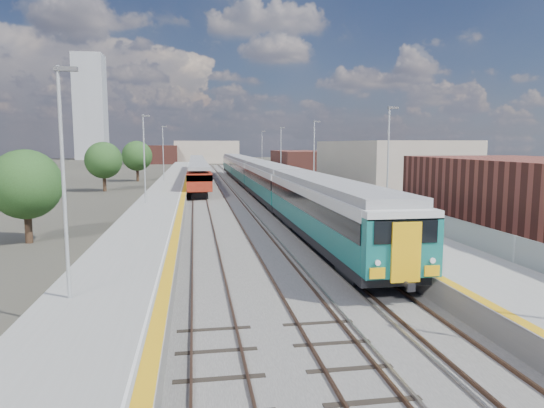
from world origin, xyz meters
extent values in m
plane|color=#47443A|center=(0.00, 50.00, 0.00)|extent=(320.00, 320.00, 0.00)
cube|color=#565451|center=(-2.25, 52.50, 0.03)|extent=(10.50, 155.00, 0.06)
cube|color=#4C3323|center=(0.78, 55.00, 0.11)|extent=(0.07, 160.00, 0.14)
cube|color=#4C3323|center=(2.22, 55.00, 0.11)|extent=(0.07, 160.00, 0.14)
cube|color=#4C3323|center=(-2.72, 55.00, 0.11)|extent=(0.07, 160.00, 0.14)
cube|color=#4C3323|center=(-1.28, 55.00, 0.11)|extent=(0.07, 160.00, 0.14)
cube|color=#4C3323|center=(-6.22, 55.00, 0.11)|extent=(0.07, 160.00, 0.14)
cube|color=#4C3323|center=(-4.78, 55.00, 0.11)|extent=(0.07, 160.00, 0.14)
cube|color=gray|center=(0.45, 55.00, 0.10)|extent=(0.08, 160.00, 0.10)
cube|color=gray|center=(-0.95, 55.00, 0.10)|extent=(0.08, 160.00, 0.10)
cube|color=slate|center=(5.25, 52.50, 0.50)|extent=(4.70, 155.00, 1.00)
cube|color=gray|center=(5.25, 52.50, 1.00)|extent=(4.70, 155.00, 0.03)
cube|color=gold|center=(3.15, 52.50, 1.02)|extent=(0.40, 155.00, 0.01)
cube|color=gray|center=(7.45, 52.50, 1.60)|extent=(0.06, 155.00, 1.20)
cylinder|color=#9EA0A3|center=(6.60, 22.00, 4.77)|extent=(0.12, 0.12, 7.50)
cube|color=#4C4C4F|center=(6.85, 22.00, 8.42)|extent=(0.70, 0.18, 0.14)
cylinder|color=#9EA0A3|center=(6.60, 42.00, 4.77)|extent=(0.12, 0.12, 7.50)
cube|color=#4C4C4F|center=(6.85, 42.00, 8.42)|extent=(0.70, 0.18, 0.14)
cylinder|color=#9EA0A3|center=(6.60, 62.00, 4.77)|extent=(0.12, 0.12, 7.50)
cube|color=#4C4C4F|center=(6.85, 62.00, 8.42)|extent=(0.70, 0.18, 0.14)
cylinder|color=#9EA0A3|center=(6.60, 82.00, 4.77)|extent=(0.12, 0.12, 7.50)
cube|color=#4C4C4F|center=(6.85, 82.00, 8.42)|extent=(0.70, 0.18, 0.14)
cube|color=slate|center=(-9.05, 52.50, 0.50)|extent=(4.30, 155.00, 1.00)
cube|color=gray|center=(-9.05, 52.50, 1.00)|extent=(4.30, 155.00, 0.03)
cube|color=gold|center=(-7.15, 52.50, 1.02)|extent=(0.45, 155.00, 0.01)
cube|color=silver|center=(-7.50, 52.50, 1.03)|extent=(0.08, 155.00, 0.01)
cylinder|color=#9EA0A3|center=(-10.20, 8.00, 4.77)|extent=(0.12, 0.12, 7.50)
cube|color=#4C4C4F|center=(-9.95, 8.00, 8.42)|extent=(0.70, 0.18, 0.14)
cylinder|color=#9EA0A3|center=(-10.20, 34.00, 4.77)|extent=(0.12, 0.12, 7.50)
cube|color=#4C4C4F|center=(-9.95, 34.00, 8.42)|extent=(0.70, 0.18, 0.14)
cylinder|color=#9EA0A3|center=(-10.20, 60.00, 4.77)|extent=(0.12, 0.12, 7.50)
cube|color=#4C4C4F|center=(-9.95, 60.00, 8.42)|extent=(0.70, 0.18, 0.14)
cube|color=brown|center=(14.00, 18.00, 2.60)|extent=(9.00, 16.00, 5.20)
cube|color=#A19281|center=(16.00, 45.00, 3.20)|extent=(11.00, 22.00, 6.40)
cube|color=brown|center=(13.00, 78.00, 2.40)|extent=(8.00, 18.00, 4.80)
cube|color=#A19281|center=(-2.00, 150.00, 3.50)|extent=(20.00, 14.00, 7.00)
cube|color=brown|center=(-18.00, 145.00, 2.80)|extent=(14.00, 12.00, 5.60)
cube|color=gray|center=(-45.00, 190.00, 20.00)|extent=(11.00, 11.00, 40.00)
cube|color=black|center=(1.50, 18.82, 0.93)|extent=(2.89, 20.68, 0.49)
cube|color=#115B57|center=(1.50, 18.82, 1.78)|extent=(2.99, 20.68, 1.21)
cube|color=black|center=(1.50, 18.82, 2.74)|extent=(3.05, 20.68, 0.83)
cube|color=silver|center=(1.50, 18.82, 3.39)|extent=(2.99, 20.68, 0.51)
cube|color=gray|center=(1.50, 18.82, 3.84)|extent=(2.65, 20.68, 0.42)
cube|color=black|center=(1.50, 40.00, 0.93)|extent=(2.89, 20.68, 0.49)
cube|color=#115B57|center=(1.50, 40.00, 1.78)|extent=(2.99, 20.68, 1.21)
cube|color=black|center=(1.50, 40.00, 2.74)|extent=(3.05, 20.68, 0.83)
cube|color=silver|center=(1.50, 40.00, 3.39)|extent=(2.99, 20.68, 0.51)
cube|color=gray|center=(1.50, 40.00, 3.84)|extent=(2.65, 20.68, 0.42)
cube|color=black|center=(1.50, 61.19, 0.93)|extent=(2.89, 20.68, 0.49)
cube|color=#115B57|center=(1.50, 61.19, 1.78)|extent=(2.99, 20.68, 1.21)
cube|color=black|center=(1.50, 61.19, 2.74)|extent=(3.05, 20.68, 0.83)
cube|color=silver|center=(1.50, 61.19, 3.39)|extent=(2.99, 20.68, 0.51)
cube|color=gray|center=(1.50, 61.19, 3.84)|extent=(2.65, 20.68, 0.42)
cube|color=black|center=(1.50, 82.37, 0.93)|extent=(2.89, 20.68, 0.49)
cube|color=#115B57|center=(1.50, 82.37, 1.78)|extent=(2.99, 20.68, 1.21)
cube|color=black|center=(1.50, 82.37, 2.74)|extent=(3.05, 20.68, 0.83)
cube|color=silver|center=(1.50, 82.37, 3.39)|extent=(2.99, 20.68, 0.51)
cube|color=gray|center=(1.50, 82.37, 3.84)|extent=(2.65, 20.68, 0.42)
cube|color=#115B57|center=(1.50, 8.21, 2.28)|extent=(2.97, 0.64, 2.23)
cube|color=black|center=(1.50, 7.88, 2.92)|extent=(2.44, 0.06, 0.85)
cube|color=#E3A40E|center=(1.50, 7.82, 2.17)|extent=(1.11, 0.11, 2.23)
cube|color=black|center=(-5.50, 52.23, 0.46)|extent=(1.84, 15.64, 0.64)
cube|color=maroon|center=(-5.50, 52.23, 1.99)|extent=(2.71, 18.40, 1.94)
cube|color=black|center=(-5.50, 52.23, 2.47)|extent=(2.77, 18.40, 0.68)
cube|color=gray|center=(-5.50, 52.23, 3.44)|extent=(2.42, 18.40, 0.39)
cube|color=black|center=(-5.50, 71.13, 0.46)|extent=(1.84, 15.64, 0.64)
cube|color=maroon|center=(-5.50, 71.13, 1.99)|extent=(2.71, 18.40, 1.94)
cube|color=black|center=(-5.50, 71.13, 2.47)|extent=(2.77, 18.40, 0.68)
cube|color=gray|center=(-5.50, 71.13, 3.44)|extent=(2.42, 18.40, 0.39)
cube|color=black|center=(-5.50, 90.03, 0.46)|extent=(1.84, 15.64, 0.64)
cube|color=maroon|center=(-5.50, 90.03, 1.99)|extent=(2.71, 18.40, 1.94)
cube|color=black|center=(-5.50, 90.03, 2.47)|extent=(2.77, 18.40, 0.68)
cube|color=gray|center=(-5.50, 90.03, 3.44)|extent=(2.42, 18.40, 0.39)
cylinder|color=#382619|center=(-16.18, 22.96, 1.01)|extent=(0.44, 0.44, 2.01)
sphere|color=#213E17|center=(-16.18, 22.96, 3.64)|extent=(4.25, 4.25, 4.25)
cylinder|color=#382619|center=(-17.46, 56.31, 1.11)|extent=(0.44, 0.44, 2.22)
sphere|color=#213E17|center=(-17.46, 56.31, 4.00)|extent=(4.68, 4.68, 4.68)
cylinder|color=#382619|center=(-15.16, 72.89, 1.15)|extent=(0.44, 0.44, 2.30)
sphere|color=#213E17|center=(-15.16, 72.89, 4.15)|extent=(4.85, 4.85, 4.85)
cylinder|color=#382619|center=(23.06, 68.35, 0.97)|extent=(0.44, 0.44, 1.95)
sphere|color=#213E17|center=(23.06, 68.35, 3.51)|extent=(4.11, 4.11, 4.11)
camera|label=1|loc=(-6.04, -8.40, 6.09)|focal=32.00mm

